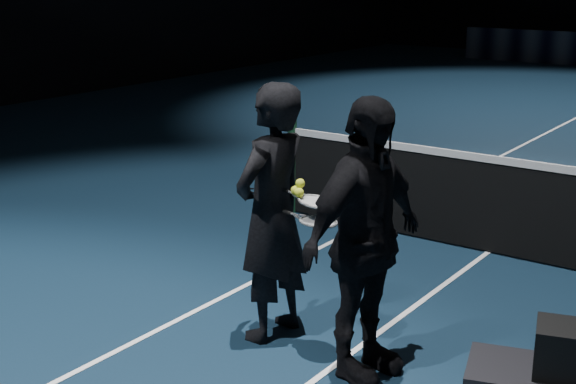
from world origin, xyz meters
name	(u,v)px	position (x,y,z in m)	size (l,w,h in m)	color
net_post_left	(292,164)	(-6.40, 0.00, 0.55)	(0.10, 0.10, 1.10)	black
player_a	(272,213)	(-4.76, -2.60, 0.94)	(0.69, 0.45, 1.88)	black
player_b	(364,241)	(-3.92, -2.73, 0.94)	(1.10, 0.46, 1.88)	black
racket_lower	(318,221)	(-4.31, -2.67, 0.98)	(0.68, 0.22, 0.03)	black
racket_upper	(317,202)	(-4.36, -2.62, 1.10)	(0.68, 0.22, 0.03)	black
tennis_balls	(298,189)	(-4.50, -2.63, 1.17)	(0.12, 0.10, 0.12)	gold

